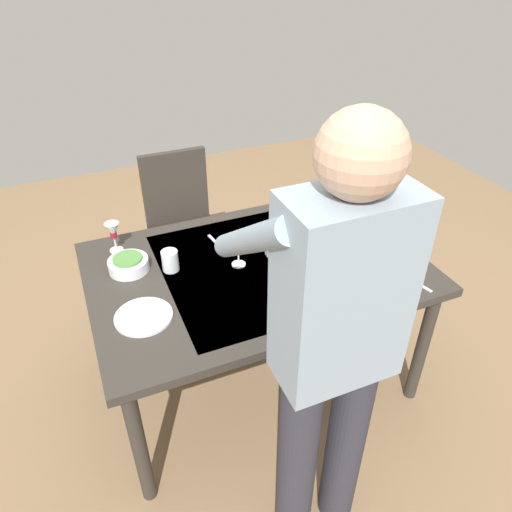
{
  "coord_description": "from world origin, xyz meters",
  "views": [
    {
      "loc": [
        0.69,
        1.63,
        2.0
      ],
      "look_at": [
        0.0,
        0.0,
        0.78
      ],
      "focal_mm": 33.46,
      "sensor_mm": 36.0,
      "label": 1
    }
  ],
  "objects_px": {
    "wine_bottle": "(329,291)",
    "dinner_plate_far": "(316,210)",
    "water_cup_near_right": "(343,234)",
    "serving_bowl_pasta": "(296,244)",
    "dining_table": "(256,277)",
    "wine_glass_right": "(113,232)",
    "side_bowl_salad": "(128,264)",
    "person_server": "(332,344)",
    "water_cup_near_left": "(170,261)",
    "dinner_plate_near": "(144,317)",
    "chair_near": "(182,218)",
    "wine_glass_left": "(238,246)"
  },
  "relations": [
    {
      "from": "wine_bottle",
      "to": "dinner_plate_far",
      "type": "height_order",
      "value": "wine_bottle"
    },
    {
      "from": "water_cup_near_right",
      "to": "serving_bowl_pasta",
      "type": "bearing_deg",
      "value": -5.01
    },
    {
      "from": "dining_table",
      "to": "wine_glass_right",
      "type": "relative_size",
      "value": 9.93
    },
    {
      "from": "water_cup_near_right",
      "to": "side_bowl_salad",
      "type": "xyz_separation_m",
      "value": [
        1.01,
        -0.17,
        -0.01
      ]
    },
    {
      "from": "person_server",
      "to": "water_cup_near_left",
      "type": "relative_size",
      "value": 17.33
    },
    {
      "from": "wine_glass_right",
      "to": "serving_bowl_pasta",
      "type": "relative_size",
      "value": 0.5
    },
    {
      "from": "person_server",
      "to": "side_bowl_salad",
      "type": "relative_size",
      "value": 9.38
    },
    {
      "from": "serving_bowl_pasta",
      "to": "dinner_plate_far",
      "type": "distance_m",
      "value": 0.41
    },
    {
      "from": "water_cup_near_right",
      "to": "dinner_plate_near",
      "type": "height_order",
      "value": "water_cup_near_right"
    },
    {
      "from": "chair_near",
      "to": "side_bowl_salad",
      "type": "distance_m",
      "value": 0.85
    },
    {
      "from": "person_server",
      "to": "water_cup_near_right",
      "type": "relative_size",
      "value": 19.23
    },
    {
      "from": "wine_glass_right",
      "to": "wine_bottle",
      "type": "bearing_deg",
      "value": 131.8
    },
    {
      "from": "serving_bowl_pasta",
      "to": "side_bowl_salad",
      "type": "xyz_separation_m",
      "value": [
        0.76,
        -0.15,
        0.0
      ]
    },
    {
      "from": "water_cup_near_left",
      "to": "dinner_plate_near",
      "type": "height_order",
      "value": "water_cup_near_left"
    },
    {
      "from": "water_cup_near_right",
      "to": "dinner_plate_near",
      "type": "bearing_deg",
      "value": 9.65
    },
    {
      "from": "chair_near",
      "to": "wine_glass_left",
      "type": "bearing_deg",
      "value": 93.04
    },
    {
      "from": "water_cup_near_right",
      "to": "dinner_plate_near",
      "type": "relative_size",
      "value": 0.38
    },
    {
      "from": "wine_glass_right",
      "to": "chair_near",
      "type": "bearing_deg",
      "value": -130.68
    },
    {
      "from": "chair_near",
      "to": "water_cup_near_right",
      "type": "relative_size",
      "value": 10.36
    },
    {
      "from": "side_bowl_salad",
      "to": "water_cup_near_left",
      "type": "bearing_deg",
      "value": 157.76
    },
    {
      "from": "person_server",
      "to": "water_cup_near_left",
      "type": "height_order",
      "value": "person_server"
    },
    {
      "from": "wine_bottle",
      "to": "wine_glass_right",
      "type": "distance_m",
      "value": 1.05
    },
    {
      "from": "side_bowl_salad",
      "to": "dinner_plate_near",
      "type": "distance_m",
      "value": 0.35
    },
    {
      "from": "serving_bowl_pasta",
      "to": "dinner_plate_near",
      "type": "height_order",
      "value": "serving_bowl_pasta"
    },
    {
      "from": "dining_table",
      "to": "side_bowl_salad",
      "type": "bearing_deg",
      "value": -19.27
    },
    {
      "from": "dinner_plate_far",
      "to": "serving_bowl_pasta",
      "type": "bearing_deg",
      "value": 47.14
    },
    {
      "from": "wine_glass_left",
      "to": "serving_bowl_pasta",
      "type": "height_order",
      "value": "wine_glass_left"
    },
    {
      "from": "wine_glass_left",
      "to": "water_cup_near_left",
      "type": "height_order",
      "value": "wine_glass_left"
    },
    {
      "from": "chair_near",
      "to": "water_cup_near_left",
      "type": "distance_m",
      "value": 0.85
    },
    {
      "from": "dinner_plate_near",
      "to": "dinner_plate_far",
      "type": "distance_m",
      "value": 1.16
    },
    {
      "from": "serving_bowl_pasta",
      "to": "side_bowl_salad",
      "type": "distance_m",
      "value": 0.78
    },
    {
      "from": "dining_table",
      "to": "serving_bowl_pasta",
      "type": "bearing_deg",
      "value": -170.14
    },
    {
      "from": "wine_bottle",
      "to": "dinner_plate_near",
      "type": "bearing_deg",
      "value": -20.69
    },
    {
      "from": "dining_table",
      "to": "dinner_plate_near",
      "type": "xyz_separation_m",
      "value": [
        0.55,
        0.16,
        0.07
      ]
    },
    {
      "from": "chair_near",
      "to": "dinner_plate_far",
      "type": "distance_m",
      "value": 0.85
    },
    {
      "from": "wine_glass_left",
      "to": "side_bowl_salad",
      "type": "xyz_separation_m",
      "value": [
        0.47,
        -0.16,
        -0.07
      ]
    },
    {
      "from": "wine_glass_right",
      "to": "serving_bowl_pasta",
      "type": "bearing_deg",
      "value": 157.29
    },
    {
      "from": "person_server",
      "to": "wine_glass_left",
      "type": "xyz_separation_m",
      "value": [
        -0.01,
        -0.8,
        -0.13
      ]
    },
    {
      "from": "water_cup_near_left",
      "to": "serving_bowl_pasta",
      "type": "height_order",
      "value": "water_cup_near_left"
    },
    {
      "from": "wine_glass_left",
      "to": "wine_glass_right",
      "type": "bearing_deg",
      "value": -34.25
    },
    {
      "from": "wine_glass_left",
      "to": "dinner_plate_near",
      "type": "bearing_deg",
      "value": 21.53
    },
    {
      "from": "chair_near",
      "to": "wine_glass_left",
      "type": "height_order",
      "value": "chair_near"
    },
    {
      "from": "wine_bottle",
      "to": "wine_glass_left",
      "type": "bearing_deg",
      "value": -65.35
    },
    {
      "from": "wine_bottle",
      "to": "dinner_plate_far",
      "type": "bearing_deg",
      "value": -116.12
    },
    {
      "from": "water_cup_near_left",
      "to": "person_server",
      "type": "bearing_deg",
      "value": 108.0
    },
    {
      "from": "water_cup_near_right",
      "to": "wine_glass_left",
      "type": "bearing_deg",
      "value": -1.6
    },
    {
      "from": "dining_table",
      "to": "dinner_plate_far",
      "type": "bearing_deg",
      "value": -145.97
    },
    {
      "from": "wine_glass_left",
      "to": "dinner_plate_far",
      "type": "height_order",
      "value": "wine_glass_left"
    },
    {
      "from": "dining_table",
      "to": "chair_near",
      "type": "distance_m",
      "value": 0.91
    },
    {
      "from": "dining_table",
      "to": "wine_glass_right",
      "type": "distance_m",
      "value": 0.7
    }
  ]
}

